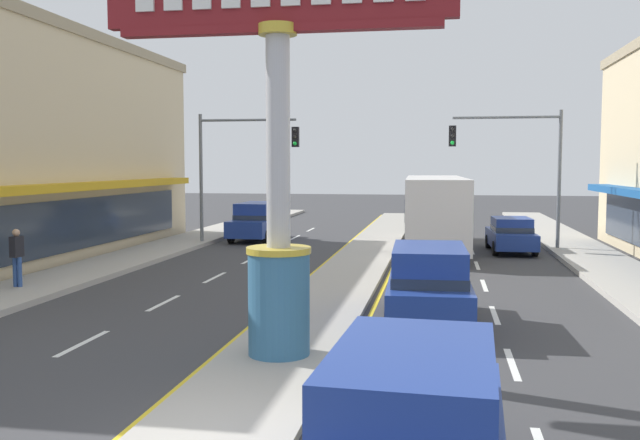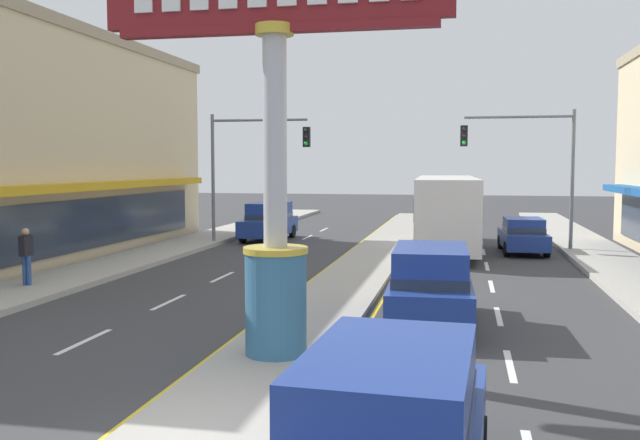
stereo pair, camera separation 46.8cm
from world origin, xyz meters
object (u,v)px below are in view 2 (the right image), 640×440
at_px(traffic_light_right_side, 531,155).
at_px(suv_far_right_lane, 390,431).
at_px(bus_near_left_lane, 446,209).
at_px(traffic_light_left_side, 248,156).
at_px(suv_mid_left_lane, 431,285).
at_px(pedestrian_near_kerb, 26,253).
at_px(district_sign, 275,148).
at_px(sedan_near_right_lane, 523,235).
at_px(suv_far_left_oncoming, 269,221).

relative_size(traffic_light_right_side, suv_far_right_lane, 1.32).
distance_m(suv_far_right_lane, bus_near_left_lane, 24.13).
distance_m(traffic_light_left_side, traffic_light_right_side, 12.80).
distance_m(traffic_light_left_side, suv_mid_left_lane, 17.78).
bearing_deg(traffic_light_left_side, pedestrian_near_kerb, -103.16).
bearing_deg(suv_mid_left_lane, district_sign, -127.92).
bearing_deg(suv_mid_left_lane, sedan_near_right_lane, 77.21).
relative_size(sedan_near_right_lane, suv_mid_left_lane, 0.94).
bearing_deg(bus_near_left_lane, suv_far_right_lane, -90.01).
distance_m(traffic_light_right_side, suv_mid_left_lane, 15.80).
bearing_deg(district_sign, suv_far_left_oncoming, 106.25).
relative_size(traffic_light_left_side, suv_far_left_oncoming, 1.34).
height_order(traffic_light_right_side, pedestrian_near_kerb, traffic_light_right_side).
distance_m(sedan_near_right_lane, suv_far_left_oncoming, 12.55).
bearing_deg(suv_far_left_oncoming, traffic_light_right_side, -10.50).
relative_size(district_sign, pedestrian_near_kerb, 4.49).
bearing_deg(bus_near_left_lane, traffic_light_right_side, 2.32).
bearing_deg(suv_far_right_lane, traffic_light_right_side, 81.58).
bearing_deg(pedestrian_near_kerb, traffic_light_left_side, 76.84).
distance_m(traffic_light_left_side, suv_far_right_lane, 25.98).
bearing_deg(traffic_light_right_side, district_sign, -108.93).
xyz_separation_m(bus_near_left_lane, pedestrian_near_kerb, (-12.19, -12.79, -0.70)).
xyz_separation_m(sedan_near_right_lane, suv_far_right_lane, (-3.31, -23.76, 0.20)).
height_order(traffic_light_left_side, bus_near_left_lane, traffic_light_left_side).
bearing_deg(pedestrian_near_kerb, suv_far_right_lane, -42.90).
xyz_separation_m(traffic_light_right_side, bus_near_left_lane, (-3.59, -0.14, -2.38)).
bearing_deg(bus_near_left_lane, pedestrian_near_kerb, -133.62).
bearing_deg(traffic_light_left_side, traffic_light_right_side, 0.82).
bearing_deg(pedestrian_near_kerb, suv_far_left_oncoming, 77.91).
height_order(district_sign, traffic_light_right_side, district_sign).
xyz_separation_m(traffic_light_left_side, suv_far_left_oncoming, (0.29, 2.50, -3.26)).
xyz_separation_m(traffic_light_left_side, bus_near_left_lane, (9.21, 0.04, -2.38)).
xyz_separation_m(suv_far_right_lane, suv_far_left_oncoming, (-8.92, 26.58, 0.00)).
height_order(suv_far_right_lane, bus_near_left_lane, bus_near_left_lane).
height_order(suv_far_left_oncoming, pedestrian_near_kerb, pedestrian_near_kerb).
xyz_separation_m(traffic_light_left_side, suv_far_right_lane, (9.21, -24.07, -3.26)).
distance_m(sedan_near_right_lane, suv_far_right_lane, 23.99).
height_order(traffic_light_left_side, suv_far_left_oncoming, traffic_light_left_side).
bearing_deg(sedan_near_right_lane, suv_mid_left_lane, -102.79).
distance_m(suv_mid_left_lane, pedestrian_near_kerb, 12.37).
height_order(traffic_light_right_side, suv_far_right_lane, traffic_light_right_side).
bearing_deg(suv_far_left_oncoming, suv_mid_left_lane, -62.78).
xyz_separation_m(suv_far_right_lane, pedestrian_near_kerb, (-12.19, 11.32, 0.18)).
bearing_deg(pedestrian_near_kerb, suv_mid_left_lane, -9.78).
distance_m(traffic_light_left_side, suv_far_left_oncoming, 4.12).
xyz_separation_m(traffic_light_left_side, sedan_near_right_lane, (12.51, -0.32, -3.46)).
xyz_separation_m(suv_mid_left_lane, pedestrian_near_kerb, (-12.19, 2.10, 0.18)).
bearing_deg(pedestrian_near_kerb, sedan_near_right_lane, 38.75).
bearing_deg(suv_mid_left_lane, pedestrian_near_kerb, 170.22).
relative_size(district_sign, traffic_light_left_side, 1.26).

